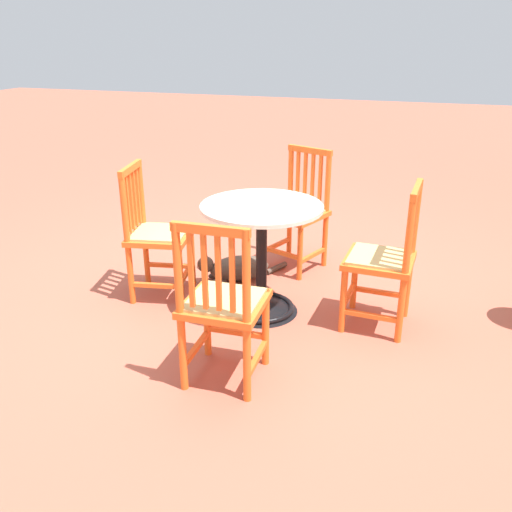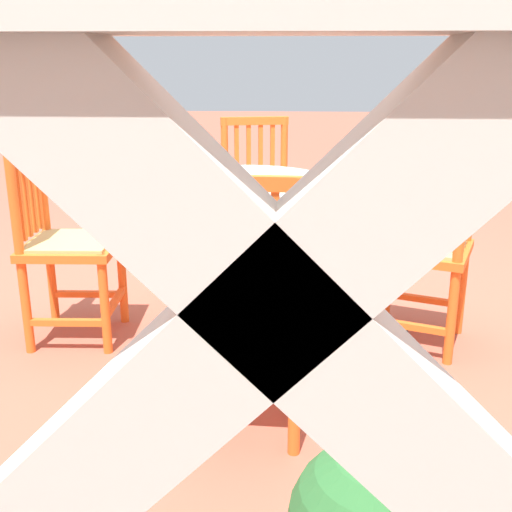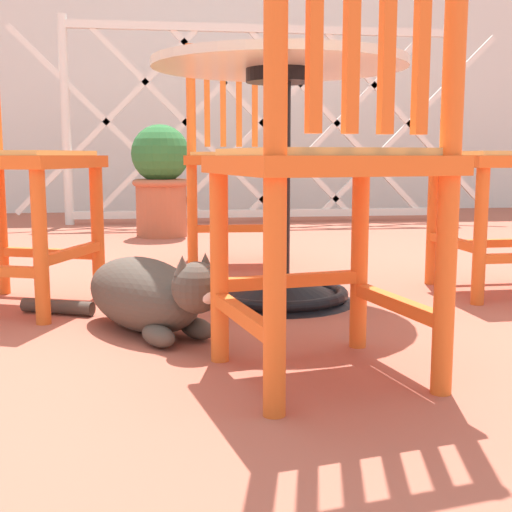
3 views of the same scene
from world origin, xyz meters
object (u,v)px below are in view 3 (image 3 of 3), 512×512
Objects in this scene: orange_chair_facing_out at (6,161)px; tabby_cat at (150,296)px; orange_chair_near_fence at (233,159)px; terracotta_planter at (161,178)px; cafe_table at (279,210)px; orange_chair_by_planter at (332,164)px.

orange_chair_facing_out reaches higher than tabby_cat.
orange_chair_facing_out is (-0.74, -0.73, 0.00)m from orange_chair_near_fence.
orange_chair_near_fence is 1.07m from terracotta_planter.
tabby_cat is at bearing -139.43° from cafe_table.
orange_chair_near_fence is at bearing -73.82° from terracotta_planter.
orange_chair_near_fence is 1.04m from orange_chair_facing_out.
orange_chair_near_fence and orange_chair_facing_out have the same top height.
cafe_table is 0.82m from orange_chair_facing_out.
orange_chair_facing_out is 1.47× the size of terracotta_planter.
orange_chair_facing_out is at bearing -104.23° from terracotta_planter.
orange_chair_near_fence reaches higher than tabby_cat.
tabby_cat is (0.41, -0.36, -0.34)m from orange_chair_facing_out.
orange_chair_facing_out is (-0.80, 0.03, 0.15)m from cafe_table.
orange_chair_facing_out is 1.64× the size of tabby_cat.
cafe_table is at bearing 40.57° from tabby_cat.
terracotta_planter reaches higher than tabby_cat.
cafe_table is at bearing 87.97° from orange_chair_by_planter.
cafe_table is 0.83× the size of orange_chair_near_fence.
orange_chair_near_fence is at bearing 91.26° from orange_chair_by_planter.
terracotta_planter is at bearing 101.35° from cafe_table.
orange_chair_by_planter is 1.52m from orange_chair_near_fence.
orange_chair_by_planter is 1.10m from orange_chair_facing_out.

